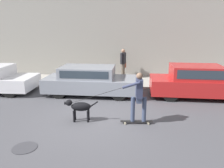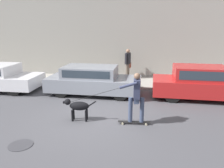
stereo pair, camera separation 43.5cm
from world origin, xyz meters
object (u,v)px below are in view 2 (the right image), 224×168
at_px(pedestrian_with_bag, 128,62).
at_px(dog, 78,106).
at_px(skateboarder, 136,96).
at_px(parked_car_2, 202,83).
at_px(parked_car_1, 93,80).

bearing_deg(pedestrian_with_bag, dog, -84.87).
height_order(dog, skateboarder, skateboarder).
bearing_deg(parked_car_2, pedestrian_with_bag, 140.46).
bearing_deg(parked_car_1, pedestrian_with_bag, 66.33).
xyz_separation_m(parked_car_1, pedestrian_with_bag, (1.35, 2.93, 0.41)).
relative_size(parked_car_1, dog, 3.91).
distance_m(parked_car_1, pedestrian_with_bag, 3.25).
distance_m(parked_car_1, parked_car_2, 4.69).
height_order(parked_car_1, parked_car_2, parked_car_2).
bearing_deg(pedestrian_with_bag, parked_car_2, -24.89).
xyz_separation_m(parked_car_1, skateboarder, (2.04, -2.97, 0.30)).
relative_size(dog, pedestrian_with_bag, 0.64).
bearing_deg(parked_car_1, skateboarder, -54.36).
relative_size(parked_car_2, dog, 3.90).
bearing_deg(parked_car_1, parked_car_2, 1.15).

